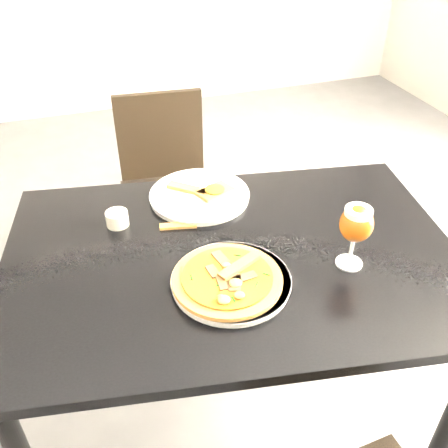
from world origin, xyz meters
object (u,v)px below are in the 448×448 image
object	(u,v)px
chair_far	(166,186)
beer_glass	(356,224)
dining_table	(232,278)
pizza	(227,278)

from	to	relation	value
chair_far	beer_glass	size ratio (longest dim) A/B	4.78
dining_table	pizza	world-z (taller)	pizza
dining_table	beer_glass	size ratio (longest dim) A/B	7.57
dining_table	chair_far	size ratio (longest dim) A/B	1.58
chair_far	beer_glass	distance (m)	1.11
dining_table	chair_far	world-z (taller)	chair_far
pizza	beer_glass	distance (m)	0.34
dining_table	chair_far	xyz separation A→B (m)	(0.00, 0.86, -0.20)
dining_table	beer_glass	distance (m)	0.37
pizza	beer_glass	size ratio (longest dim) A/B	1.54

